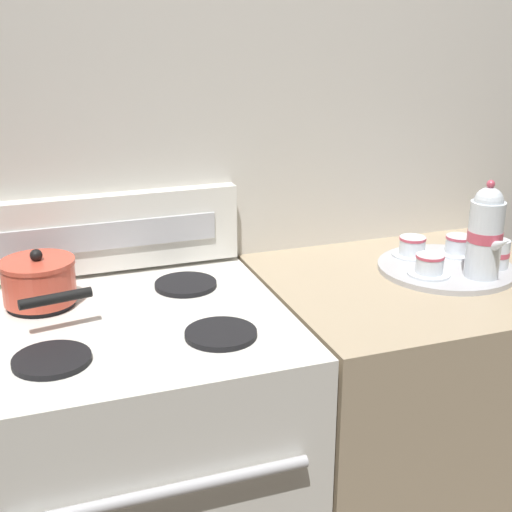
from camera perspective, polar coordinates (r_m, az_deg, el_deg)
wall_back at (r=1.93m, az=-0.80°, el=5.75°), size 6.00×0.05×2.20m
stove at (r=1.82m, az=-9.39°, el=-18.21°), size 0.71×0.68×0.92m
control_panel at (r=1.82m, az=-12.13°, el=1.80°), size 0.69×0.05×0.19m
side_counter at (r=2.05m, az=12.44°, el=-13.68°), size 0.78×0.65×0.91m
saucepan at (r=1.68m, az=-16.95°, el=-1.91°), size 0.18×0.26×0.12m
serving_tray at (r=1.90m, az=14.94°, el=-0.94°), size 0.35×0.35×0.01m
teapot at (r=1.81m, az=17.90°, el=1.83°), size 0.09×0.14×0.24m
teacup_left at (r=1.82m, az=13.71°, el=-0.70°), size 0.11×0.11×0.05m
teacup_right at (r=1.98m, az=15.89°, el=0.83°), size 0.11×0.11×0.05m
teacup_front at (r=1.94m, az=12.39°, el=0.75°), size 0.11×0.11×0.05m
creamer_jug at (r=1.92m, az=18.74°, el=0.19°), size 0.06×0.06×0.07m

